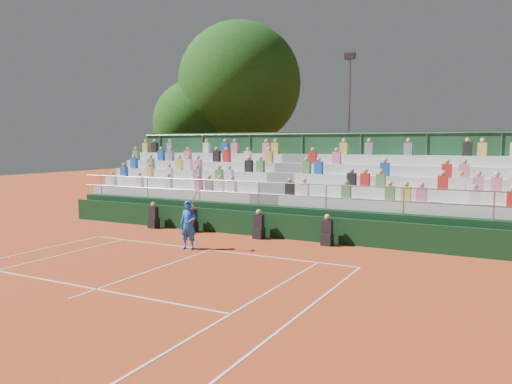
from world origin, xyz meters
The scene contains 8 objects.
ground centered at (0.00, 0.00, 0.00)m, with size 90.00×90.00×0.00m, color #BD461F.
courtside_wall centered at (0.00, 3.20, 0.50)m, with size 20.00×0.15×1.00m, color black.
line_officials centered at (-0.91, 2.75, 0.48)m, with size 8.67×0.40×1.19m.
grandstand centered at (-0.01, 6.44, 1.07)m, with size 20.00×5.20×4.40m.
tennis_player centered at (-0.78, -0.26, 0.90)m, with size 0.88×0.51×2.22m.
tree_west centered at (-9.56, 12.88, 5.23)m, with size 5.54×5.54×8.02m.
tree_east centered at (-6.87, 14.18, 7.73)m, with size 8.10×8.10×11.79m.
floodlight_mast centered at (0.95, 13.06, 5.14)m, with size 0.60×0.25×8.92m.
Camera 1 is at (9.68, -14.84, 3.82)m, focal length 35.00 mm.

